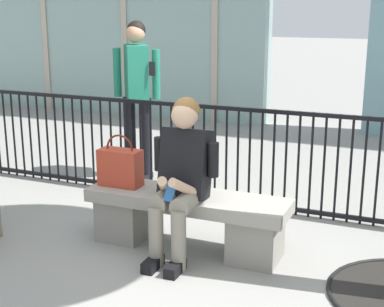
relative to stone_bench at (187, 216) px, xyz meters
The scene contains 6 objects.
ground_plane 0.27m from the stone_bench, ahead, with size 60.00×60.00×0.00m, color gray.
stone_bench is the anchor object (origin of this frame).
seated_person_with_phone 0.40m from the stone_bench, 85.77° to the right, with size 0.52×0.66×1.21m.
handbag_on_bench 0.67m from the stone_bench, behind, with size 0.35×0.16×0.42m.
bystander_at_railing 2.10m from the stone_bench, 129.44° to the left, with size 0.55×0.44×1.71m.
plaza_railing 1.08m from the stone_bench, 90.00° to the left, with size 9.03×0.04×0.96m.
Camera 1 is at (1.66, -3.80, 1.87)m, focal length 52.94 mm.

